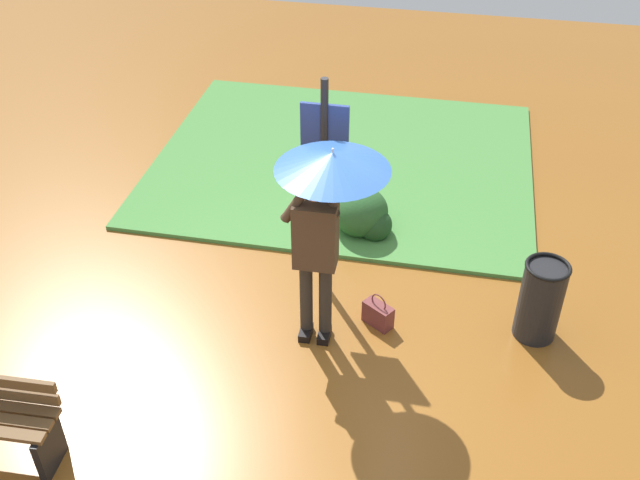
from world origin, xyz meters
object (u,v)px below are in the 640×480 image
Objects in this scene: info_sign_post at (324,164)px; trash_bin at (541,300)px; person_with_umbrella at (325,199)px; handbag at (378,314)px.

trash_bin is (2.11, -0.32, -1.03)m from info_sign_post.
info_sign_post is 2.76× the size of trash_bin.
trash_bin is at bearing -8.70° from info_sign_post.
person_with_umbrella is at bearing -168.30° from trash_bin.
trash_bin is (1.96, 0.41, -1.13)m from person_with_umbrella.
info_sign_post reaches higher than trash_bin.
info_sign_post is 6.22× the size of handbag.
person_with_umbrella is at bearing -78.67° from info_sign_post.
info_sign_post is at bearing 142.08° from handbag.
person_with_umbrella reaches higher than handbag.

